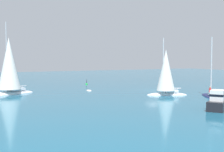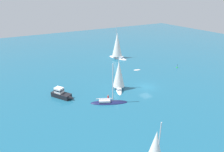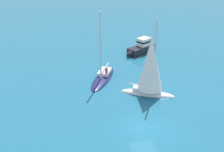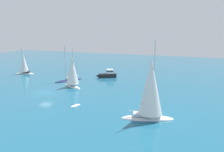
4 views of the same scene
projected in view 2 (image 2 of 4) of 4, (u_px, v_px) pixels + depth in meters
ground_plane at (146, 87)px, 47.34m from camera, size 160.00×160.00×0.00m
cabin_cruiser at (62, 94)px, 42.20m from camera, size 5.39×4.11×2.19m
sloop at (117, 47)px, 66.71m from camera, size 7.74×4.52×11.59m
sailboat at (119, 76)px, 45.01m from camera, size 6.09×3.88×9.03m
yacht at (109, 102)px, 40.37m from camera, size 5.05×7.74×8.98m
yacht_1 at (155, 152)px, 24.22m from camera, size 5.55×3.12×7.79m
skiff at (137, 70)px, 57.61m from camera, size 1.35×2.22×0.30m
channel_buoy at (177, 68)px, 59.39m from camera, size 0.51×0.51×1.29m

